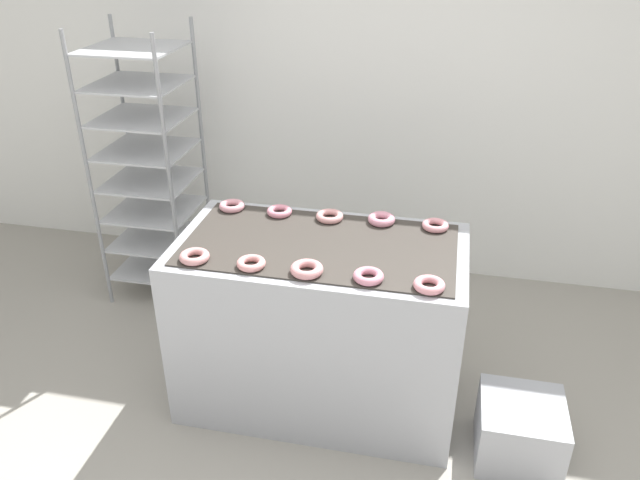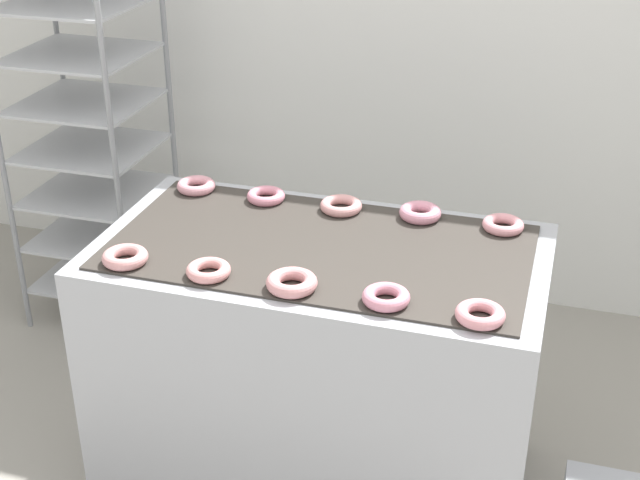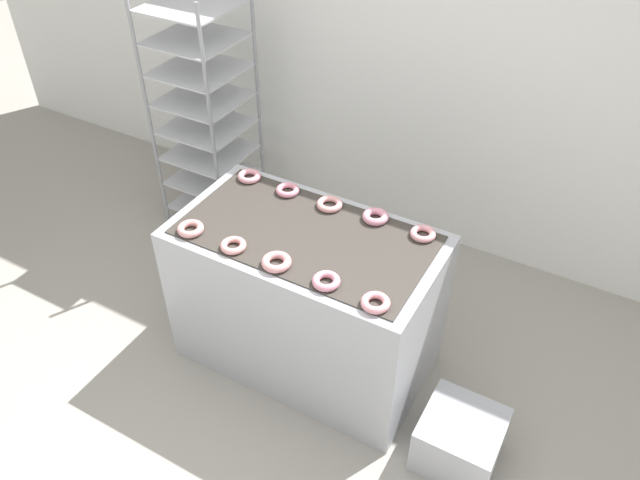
# 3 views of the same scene
# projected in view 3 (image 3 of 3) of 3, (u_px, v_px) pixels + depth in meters

# --- Properties ---
(ground_plane) EXTENTS (14.00, 14.00, 0.00)m
(ground_plane) POSITION_uv_depth(u_px,v_px,m) (248.00, 433.00, 3.36)
(ground_plane) COLOR #9E998E
(wall_back) EXTENTS (8.00, 0.05, 2.80)m
(wall_back) POSITION_uv_depth(u_px,v_px,m) (425.00, 47.00, 3.91)
(wall_back) COLOR white
(wall_back) RESTS_ON ground_plane
(fryer_machine) EXTENTS (1.40, 0.77, 0.93)m
(fryer_machine) POSITION_uv_depth(u_px,v_px,m) (307.00, 299.00, 3.49)
(fryer_machine) COLOR #A8AAB2
(fryer_machine) RESTS_ON ground_plane
(baking_rack_cart) EXTENTS (0.56, 0.55, 1.77)m
(baking_rack_cart) POSITION_uv_depth(u_px,v_px,m) (205.00, 113.00, 4.28)
(baking_rack_cart) COLOR gray
(baking_rack_cart) RESTS_ON ground_plane
(glaze_bin) EXTENTS (0.39, 0.39, 0.31)m
(glaze_bin) POSITION_uv_depth(u_px,v_px,m) (460.00, 440.00, 3.15)
(glaze_bin) COLOR #A8AAB2
(glaze_bin) RESTS_ON ground_plane
(donut_near_leftmost) EXTENTS (0.14, 0.14, 0.04)m
(donut_near_leftmost) POSITION_uv_depth(u_px,v_px,m) (191.00, 229.00, 3.20)
(donut_near_leftmost) COLOR #D28E8C
(donut_near_leftmost) RESTS_ON fryer_machine
(donut_near_left) EXTENTS (0.13, 0.13, 0.03)m
(donut_near_left) POSITION_uv_depth(u_px,v_px,m) (233.00, 245.00, 3.10)
(donut_near_left) COLOR pink
(donut_near_left) RESTS_ON fryer_machine
(donut_near_center) EXTENTS (0.15, 0.15, 0.04)m
(donut_near_center) POSITION_uv_depth(u_px,v_px,m) (277.00, 262.00, 3.00)
(donut_near_center) COLOR #D38D8E
(donut_near_center) RESTS_ON fryer_machine
(donut_near_right) EXTENTS (0.13, 0.13, 0.04)m
(donut_near_right) POSITION_uv_depth(u_px,v_px,m) (326.00, 281.00, 2.90)
(donut_near_right) COLOR pink
(donut_near_right) RESTS_ON fryer_machine
(donut_near_rightmost) EXTENTS (0.13, 0.13, 0.04)m
(donut_near_rightmost) POSITION_uv_depth(u_px,v_px,m) (375.00, 303.00, 2.79)
(donut_near_rightmost) COLOR pink
(donut_near_rightmost) RESTS_ON fryer_machine
(donut_far_leftmost) EXTENTS (0.14, 0.14, 0.04)m
(donut_far_leftmost) POSITION_uv_depth(u_px,v_px,m) (249.00, 176.00, 3.58)
(donut_far_leftmost) COLOR pink
(donut_far_leftmost) RESTS_ON fryer_machine
(donut_far_left) EXTENTS (0.13, 0.13, 0.03)m
(donut_far_left) POSITION_uv_depth(u_px,v_px,m) (288.00, 190.00, 3.47)
(donut_far_left) COLOR pink
(donut_far_left) RESTS_ON fryer_machine
(donut_far_center) EXTENTS (0.14, 0.14, 0.03)m
(donut_far_center) POSITION_uv_depth(u_px,v_px,m) (330.00, 204.00, 3.37)
(donut_far_center) COLOR #D49291
(donut_far_center) RESTS_ON fryer_machine
(donut_far_right) EXTENTS (0.14, 0.14, 0.04)m
(donut_far_right) POSITION_uv_depth(u_px,v_px,m) (375.00, 217.00, 3.28)
(donut_far_right) COLOR pink
(donut_far_right) RESTS_ON fryer_machine
(donut_far_rightmost) EXTENTS (0.13, 0.13, 0.03)m
(donut_far_rightmost) POSITION_uv_depth(u_px,v_px,m) (423.00, 234.00, 3.17)
(donut_far_rightmost) COLOR pink
(donut_far_rightmost) RESTS_ON fryer_machine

